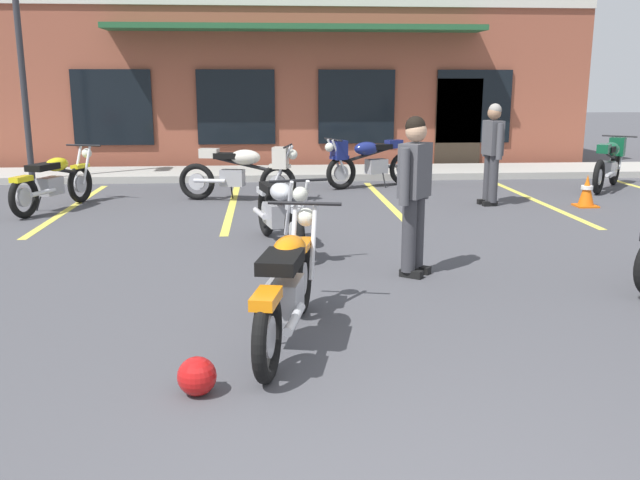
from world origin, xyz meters
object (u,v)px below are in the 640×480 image
object	(u,v)px
motorcycle_black_cruiser	(279,211)
person_in_shorts_foreground	(415,187)
motorcycle_foreground_classic	(287,285)
traffic_cone	(587,191)
motorcycle_orange_scrambler	(54,181)
helmet_on_pavement	(197,376)
motorcycle_green_cafe_racer	(243,171)
motorcycle_red_sportbike	(609,161)
parking_lot_lamp_post	(16,27)
person_in_black_shirt	(492,148)
motorcycle_blue_standard	(368,160)

from	to	relation	value
motorcycle_black_cruiser	person_in_shorts_foreground	distance (m)	1.98
motorcycle_foreground_classic	traffic_cone	world-z (taller)	motorcycle_foreground_classic
traffic_cone	motorcycle_orange_scrambler	bearing A→B (deg)	177.30
person_in_shorts_foreground	helmet_on_pavement	bearing A→B (deg)	-126.27
motorcycle_green_cafe_racer	helmet_on_pavement	world-z (taller)	motorcycle_green_cafe_racer
person_in_shorts_foreground	motorcycle_red_sportbike	bearing A→B (deg)	48.59
motorcycle_red_sportbike	traffic_cone	xyz separation A→B (m)	(-1.32, -1.88, -0.27)
motorcycle_black_cruiser	helmet_on_pavement	world-z (taller)	motorcycle_black_cruiser
motorcycle_red_sportbike	motorcycle_black_cruiser	bearing A→B (deg)	-145.67
motorcycle_red_sportbike	parking_lot_lamp_post	distance (m)	11.53
motorcycle_black_cruiser	motorcycle_orange_scrambler	size ratio (longest dim) A/B	1.03
person_in_black_shirt	parking_lot_lamp_post	size ratio (longest dim) A/B	0.36
motorcycle_red_sportbike	person_in_shorts_foreground	size ratio (longest dim) A/B	1.06
motorcycle_black_cruiser	motorcycle_foreground_classic	bearing A→B (deg)	-90.03
motorcycle_foreground_classic	person_in_shorts_foreground	world-z (taller)	person_in_shorts_foreground
motorcycle_black_cruiser	motorcycle_blue_standard	xyz separation A→B (m)	(1.83, 4.94, 0.07)
motorcycle_foreground_classic	person_in_black_shirt	size ratio (longest dim) A/B	1.24
motorcycle_red_sportbike	traffic_cone	bearing A→B (deg)	-124.98
motorcycle_red_sportbike	motorcycle_blue_standard	distance (m)	4.63
motorcycle_black_cruiser	person_in_shorts_foreground	bearing A→B (deg)	-43.82
motorcycle_foreground_classic	motorcycle_orange_scrambler	distance (m)	7.05
person_in_black_shirt	helmet_on_pavement	size ratio (longest dim) A/B	6.44
motorcycle_red_sportbike	motorcycle_black_cruiser	world-z (taller)	same
motorcycle_foreground_classic	motorcycle_blue_standard	bearing A→B (deg)	77.25
motorcycle_green_cafe_racer	motorcycle_orange_scrambler	xyz separation A→B (m)	(-3.00, -0.59, -0.07)
person_in_black_shirt	traffic_cone	xyz separation A→B (m)	(1.54, -0.29, -0.69)
motorcycle_red_sportbike	motorcycle_foreground_classic	bearing A→B (deg)	-130.40
motorcycle_black_cruiser	motorcycle_green_cafe_racer	xyz separation A→B (m)	(-0.54, 3.52, 0.07)
motorcycle_black_cruiser	parking_lot_lamp_post	bearing A→B (deg)	131.00
person_in_black_shirt	parking_lot_lamp_post	world-z (taller)	parking_lot_lamp_post
motorcycle_green_cafe_racer	helmet_on_pavement	xyz separation A→B (m)	(-0.08, -7.59, -0.40)
motorcycle_blue_standard	traffic_cone	xyz separation A→B (m)	(3.29, -2.43, -0.27)
motorcycle_black_cruiser	parking_lot_lamp_post	world-z (taller)	parking_lot_lamp_post
traffic_cone	parking_lot_lamp_post	size ratio (longest dim) A/B	0.11
motorcycle_foreground_classic	motorcycle_green_cafe_racer	bearing A→B (deg)	94.64
person_in_shorts_foreground	motorcycle_blue_standard	bearing A→B (deg)	85.92
motorcycle_foreground_classic	motorcycle_orange_scrambler	xyz separation A→B (m)	(-3.55, 6.09, 0.00)
motorcycle_orange_scrambler	helmet_on_pavement	size ratio (longest dim) A/B	7.81
motorcycle_green_cafe_racer	motorcycle_orange_scrambler	size ratio (longest dim) A/B	1.03
motorcycle_black_cruiser	helmet_on_pavement	distance (m)	4.13
motorcycle_orange_scrambler	motorcycle_black_cruiser	bearing A→B (deg)	-39.47
motorcycle_blue_standard	traffic_cone	world-z (taller)	motorcycle_blue_standard
motorcycle_green_cafe_racer	person_in_black_shirt	xyz separation A→B (m)	(4.13, -0.71, 0.42)
motorcycle_red_sportbike	motorcycle_blue_standard	xyz separation A→B (m)	(-4.60, 0.55, 0.00)
motorcycle_green_cafe_racer	motorcycle_foreground_classic	bearing A→B (deg)	-85.36
motorcycle_red_sportbike	helmet_on_pavement	world-z (taller)	motorcycle_red_sportbike
motorcycle_green_cafe_racer	person_in_shorts_foreground	xyz separation A→B (m)	(1.93, -4.85, 0.42)
motorcycle_black_cruiser	motorcycle_blue_standard	bearing A→B (deg)	69.65
motorcycle_blue_standard	helmet_on_pavement	size ratio (longest dim) A/B	7.62
motorcycle_blue_standard	parking_lot_lamp_post	bearing A→B (deg)	175.28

